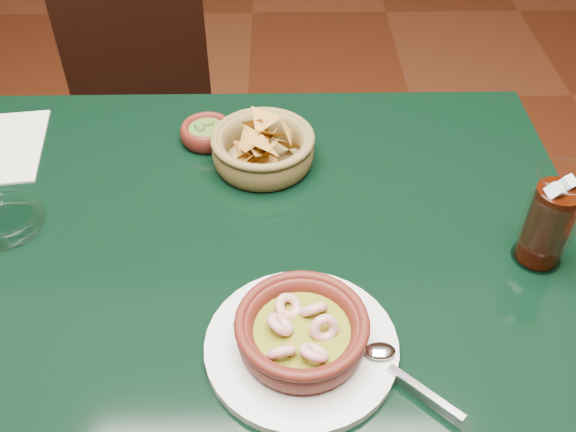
{
  "coord_description": "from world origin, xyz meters",
  "views": [
    {
      "loc": [
        0.13,
        -0.69,
        1.44
      ],
      "look_at": [
        0.14,
        -0.02,
        0.81
      ],
      "focal_mm": 40.0,
      "sensor_mm": 36.0,
      "label": 1
    }
  ],
  "objects_px": {
    "dining_table": "(202,280)",
    "chip_basket": "(263,149)",
    "cola_drink": "(550,219)",
    "shrimp_plate": "(302,335)",
    "dining_chair": "(157,127)"
  },
  "relations": [
    {
      "from": "dining_table",
      "to": "chip_basket",
      "type": "bearing_deg",
      "value": 60.48
    },
    {
      "from": "dining_table",
      "to": "chip_basket",
      "type": "distance_m",
      "value": 0.24
    },
    {
      "from": "dining_chair",
      "to": "shrimp_plate",
      "type": "height_order",
      "value": "dining_chair"
    },
    {
      "from": "chip_basket",
      "to": "cola_drink",
      "type": "relative_size",
      "value": 1.16
    },
    {
      "from": "dining_chair",
      "to": "cola_drink",
      "type": "xyz_separation_m",
      "value": [
        0.7,
        -0.75,
        0.36
      ]
    },
    {
      "from": "dining_chair",
      "to": "cola_drink",
      "type": "height_order",
      "value": "cola_drink"
    },
    {
      "from": "shrimp_plate",
      "to": "cola_drink",
      "type": "bearing_deg",
      "value": 24.29
    },
    {
      "from": "shrimp_plate",
      "to": "cola_drink",
      "type": "distance_m",
      "value": 0.39
    },
    {
      "from": "cola_drink",
      "to": "dining_chair",
      "type": "bearing_deg",
      "value": 132.95
    },
    {
      "from": "dining_table",
      "to": "chip_basket",
      "type": "relative_size",
      "value": 5.79
    },
    {
      "from": "dining_chair",
      "to": "dining_table",
      "type": "bearing_deg",
      "value": -74.61
    },
    {
      "from": "dining_chair",
      "to": "shrimp_plate",
      "type": "relative_size",
      "value": 2.71
    },
    {
      "from": "dining_chair",
      "to": "cola_drink",
      "type": "relative_size",
      "value": 4.71
    },
    {
      "from": "dining_table",
      "to": "cola_drink",
      "type": "height_order",
      "value": "cola_drink"
    },
    {
      "from": "chip_basket",
      "to": "cola_drink",
      "type": "distance_m",
      "value": 0.47
    }
  ]
}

